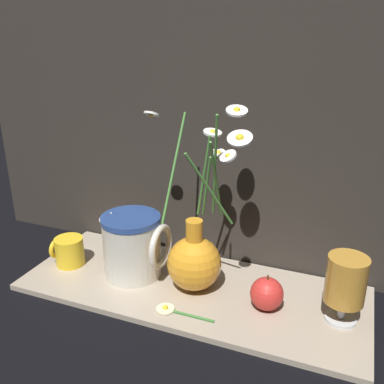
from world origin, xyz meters
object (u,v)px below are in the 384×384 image
(yellow_mug, at_px, (69,251))
(orange_fruit, at_px, (267,294))
(vase_with_flowers, at_px, (196,256))
(ceramic_pitcher, at_px, (132,244))
(tea_glass, at_px, (346,281))

(yellow_mug, relative_size, orange_fruit, 1.03)
(vase_with_flowers, distance_m, orange_fruit, 0.16)
(vase_with_flowers, height_order, ceramic_pitcher, vase_with_flowers)
(vase_with_flowers, xyz_separation_m, orange_fruit, (0.16, -0.02, -0.04))
(vase_with_flowers, xyz_separation_m, ceramic_pitcher, (-0.14, -0.01, 0.00))
(vase_with_flowers, distance_m, ceramic_pitcher, 0.14)
(ceramic_pitcher, relative_size, orange_fruit, 2.09)
(tea_glass, relative_size, orange_fruit, 1.81)
(yellow_mug, xyz_separation_m, tea_glass, (0.60, 0.02, 0.05))
(vase_with_flowers, relative_size, ceramic_pitcher, 2.49)
(yellow_mug, height_order, orange_fruit, orange_fruit)
(ceramic_pitcher, xyz_separation_m, tea_glass, (0.44, 0.01, 0.01))
(vase_with_flowers, relative_size, yellow_mug, 5.06)
(orange_fruit, bearing_deg, yellow_mug, -179.76)
(yellow_mug, distance_m, orange_fruit, 0.46)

